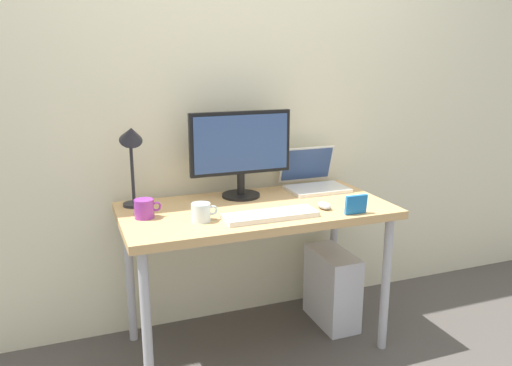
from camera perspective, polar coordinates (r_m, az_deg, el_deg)
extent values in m
plane|color=#4C4742|center=(2.84, 0.00, -17.31)|extent=(6.00, 6.00, 0.00)
cube|color=beige|center=(2.79, -2.87, 10.39)|extent=(4.40, 0.04, 2.60)
cube|color=tan|center=(2.54, 0.00, -3.07)|extent=(1.32, 0.66, 0.04)
cylinder|color=#B2B2B7|center=(2.31, -12.05, -15.45)|extent=(0.04, 0.04, 0.71)
cylinder|color=#B2B2B7|center=(2.72, 14.20, -10.82)|extent=(0.04, 0.04, 0.71)
cylinder|color=#B2B2B7|center=(2.79, -13.82, -10.15)|extent=(0.04, 0.04, 0.71)
cylinder|color=#B2B2B7|center=(3.13, 8.60, -7.07)|extent=(0.04, 0.04, 0.71)
cylinder|color=black|center=(2.70, -1.68, -1.36)|extent=(0.20, 0.20, 0.01)
cylinder|color=black|center=(2.69, -1.69, -0.09)|extent=(0.04, 0.04, 0.11)
cube|color=black|center=(2.64, -1.72, 4.48)|extent=(0.54, 0.03, 0.32)
cube|color=#334C7F|center=(2.63, -1.60, 4.42)|extent=(0.50, 0.01, 0.29)
cube|color=silver|center=(2.83, 6.80, -0.67)|extent=(0.32, 0.22, 0.02)
cube|color=silver|center=(2.93, 5.62, 2.09)|extent=(0.32, 0.07, 0.21)
cube|color=#334C7F|center=(2.92, 5.68, 2.10)|extent=(0.30, 0.05, 0.18)
cylinder|color=#232328|center=(2.61, -13.36, -2.32)|extent=(0.11, 0.11, 0.01)
cylinder|color=#232328|center=(2.57, -13.57, 1.25)|extent=(0.02, 0.02, 0.32)
cone|color=#232328|center=(2.50, -13.71, 5.30)|extent=(0.11, 0.14, 0.13)
cube|color=silver|center=(2.36, 1.54, -3.61)|extent=(0.44, 0.14, 0.02)
ellipsoid|color=#B2B2B7|center=(2.51, 7.57, -2.48)|extent=(0.06, 0.09, 0.03)
cylinder|color=purple|center=(2.40, -12.33, -2.81)|extent=(0.09, 0.09, 0.09)
torus|color=purple|center=(2.41, -11.00, -2.58)|extent=(0.05, 0.01, 0.05)
cylinder|color=silver|center=(2.32, -6.14, -3.26)|extent=(0.09, 0.09, 0.08)
torus|color=silver|center=(2.33, -4.82, -3.02)|extent=(0.05, 0.01, 0.05)
cube|color=#1E72BF|center=(2.44, 11.05, -2.34)|extent=(0.11, 0.02, 0.09)
cube|color=silver|center=(2.97, 8.44, -11.40)|extent=(0.18, 0.36, 0.42)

